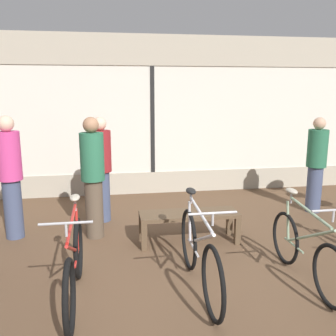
{
  "coord_description": "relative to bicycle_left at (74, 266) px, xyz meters",
  "views": [
    {
      "loc": [
        -0.9,
        -3.83,
        2.15
      ],
      "look_at": [
        0.0,
        1.77,
        0.95
      ],
      "focal_mm": 40.0,
      "sensor_mm": 36.0,
      "label": 1
    }
  ],
  "objects": [
    {
      "name": "bicycle_center",
      "position": [
        1.31,
        0.01,
        0.02
      ],
      "size": [
        0.46,
        1.79,
        1.05
      ],
      "color": "black",
      "rests_on": "ground_plane"
    },
    {
      "name": "bicycle_right",
      "position": [
        2.53,
        -0.01,
        -0.01
      ],
      "size": [
        0.46,
        1.65,
        1.01
      ],
      "color": "black",
      "rests_on": "ground_plane"
    },
    {
      "name": "shop_back_wall",
      "position": [
        1.29,
        3.97,
        1.25
      ],
      "size": [
        12.0,
        0.08,
        3.2
      ],
      "color": "#B2A893",
      "rests_on": "ground_plane"
    },
    {
      "name": "display_bench",
      "position": [
        1.48,
        1.29,
        -0.02
      ],
      "size": [
        1.4,
        0.44,
        0.44
      ],
      "color": "brown",
      "rests_on": "ground_plane"
    },
    {
      "name": "ground_plane",
      "position": [
        1.29,
        0.2,
        -0.38
      ],
      "size": [
        24.0,
        24.0,
        0.0
      ],
      "primitive_type": "plane",
      "color": "brown"
    },
    {
      "name": "customer_near_bench",
      "position": [
        0.15,
        1.71,
        0.55
      ],
      "size": [
        0.47,
        0.47,
        1.77
      ],
      "color": "brown",
      "rests_on": "ground_plane"
    },
    {
      "name": "bicycle_left",
      "position": [
        0.0,
        0.0,
        0.0
      ],
      "size": [
        0.46,
        1.76,
        1.03
      ],
      "color": "black",
      "rests_on": "ground_plane"
    },
    {
      "name": "customer_mid_floor",
      "position": [
        0.26,
        2.4,
        0.52
      ],
      "size": [
        0.46,
        0.46,
        1.72
      ],
      "color": "#424C6B",
      "rests_on": "ground_plane"
    },
    {
      "name": "customer_by_window",
      "position": [
        -1.04,
        1.87,
        0.59
      ],
      "size": [
        0.53,
        0.41,
        1.79
      ],
      "color": "#424C6B",
      "rests_on": "ground_plane"
    },
    {
      "name": "customer_near_rack",
      "position": [
        3.96,
        2.28,
        0.5
      ],
      "size": [
        0.46,
        0.46,
        1.68
      ],
      "color": "#424C6B",
      "rests_on": "ground_plane"
    }
  ]
}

